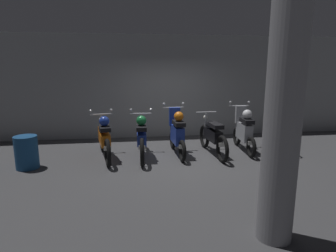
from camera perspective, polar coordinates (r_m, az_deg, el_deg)
The scene contains 10 objects.
ground_plane at distance 7.16m, azimuth 2.12°, elevation -6.26°, with size 80.00×80.00×0.00m, color #424244.
back_wall at distance 9.17m, azimuth -0.32°, elevation 7.91°, with size 16.00×0.30×3.20m, color gray.
motorbike_slot_0 at distance 7.11m, azimuth -12.65°, elevation -2.24°, with size 0.62×1.93×1.15m.
motorbike_slot_1 at distance 7.06m, azimuth -5.31°, elevation -2.11°, with size 0.59×1.95×1.15m.
motorbike_slot_2 at distance 7.24m, azimuth 1.82°, elevation -1.39°, with size 0.59×1.68×1.29m.
motorbike_slot_3 at distance 7.37m, azimuth 8.89°, elevation -1.90°, with size 0.56×1.95×1.03m.
motorbike_slot_4 at distance 7.82m, azimuth 14.94°, elevation -0.79°, with size 0.59×1.68×1.29m.
bicycle at distance 8.39m, azimuth 21.28°, elevation -1.80°, with size 0.50×1.73×0.89m.
support_pillar at distance 3.72m, azimuth 22.00°, elevation 1.38°, with size 0.45×0.45×3.20m, color gray.
trash_bin at distance 7.04m, azimuth -26.46°, elevation -4.73°, with size 0.49×0.49×0.73m, color navy.
Camera 1 is at (-1.16, -6.71, 2.21)m, focal length 30.45 mm.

